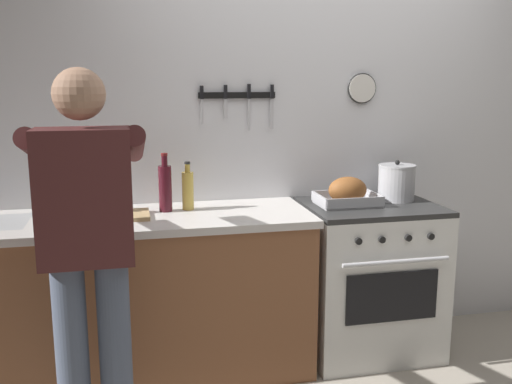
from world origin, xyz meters
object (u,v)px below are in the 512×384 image
Objects in this scene: bottle_vinegar at (82,200)px; stove at (368,278)px; cutting_board at (114,216)px; bottle_wine_red at (165,187)px; person_cook at (88,240)px; stock_pot at (396,182)px; roasting_pan at (347,193)px; bottle_dish_soap at (109,199)px; bottle_cooking_oil at (188,190)px.

stove is at bearing -1.27° from bottle_vinegar.
bottle_wine_red is at bearing 18.93° from cutting_board.
stock_pot is (1.74, 0.69, 0.06)m from person_cook.
roasting_pan is at bearing -168.46° from stock_pot.
bottle_dish_soap reaches higher than stove.
person_cook is at bearing -158.53° from stock_pot.
stove is 1.32m from bottle_wine_red.
cutting_board is at bearing -23.35° from person_cook.
bottle_vinegar is at bearing -173.40° from bottle_cooking_oil.
stove is 0.54m from roasting_pan.
stove is 2.80× the size of bottle_wine_red.
stock_pot reaches higher than cutting_board.
bottle_vinegar reaches higher than stove.
stove is 3.34× the size of bottle_cooking_oil.
bottle_vinegar is (-0.16, 0.05, 0.09)m from cutting_board.
roasting_pan is 0.35m from stock_pot.
bottle_dish_soap is at bearing -176.16° from bottle_cooking_oil.
bottle_cooking_oil is at bearing 179.14° from stock_pot.
stock_pot is 1.37m from bottle_wine_red.
bottle_dish_soap is (0.07, 0.68, 0.03)m from person_cook.
roasting_pan is 1.33m from bottle_dish_soap.
cutting_board is 1.33× the size of bottle_cooking_oil.
bottle_cooking_oil is at bearing 6.60° from bottle_vinegar.
bottle_wine_red reaches higher than bottle_dish_soap.
stove is 4.46× the size of bottle_dish_soap.
cutting_board is at bearing -73.47° from bottle_dish_soap.
bottle_dish_soap is 0.63× the size of bottle_wine_red.
bottle_cooking_oil is (-0.91, 0.09, 0.04)m from roasting_pan.
bottle_dish_soap is at bearing -179.67° from stock_pot.
cutting_board is 0.32m from bottle_wine_red.
stock_pot is 1.67m from bottle_dish_soap.
bottle_wine_red is (0.44, 0.05, 0.04)m from bottle_vinegar.
person_cook is at bearing -84.04° from bottle_vinegar.
roasting_pan is 0.98× the size of cutting_board.
bottle_wine_red is at bearing 2.25° from bottle_dish_soap.
stock_pot is 1.20× the size of bottle_dish_soap.
bottle_cooking_oil is at bearing 174.53° from stove.
stove is 1.57m from bottle_dish_soap.
stock_pot is 0.75× the size of bottle_wine_red.
bottle_cooking_oil reaches higher than stove.
cutting_board is 0.43m from bottle_cooking_oil.
bottle_vinegar is at bearing -178.53° from stock_pot.
bottle_dish_soap is 0.14m from bottle_vinegar.
cutting_board is 0.11m from bottle_dish_soap.
bottle_dish_soap is at bearing -177.75° from bottle_wine_red.
roasting_pan is 1.74× the size of bottle_dish_soap.
bottle_dish_soap is 0.30m from bottle_wine_red.
cutting_board is at bearing -161.07° from bottle_wine_red.
person_cook is 1.53m from roasting_pan.
stock_pot reaches higher than roasting_pan.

